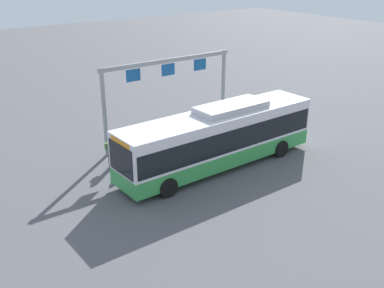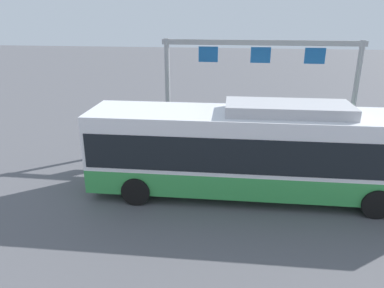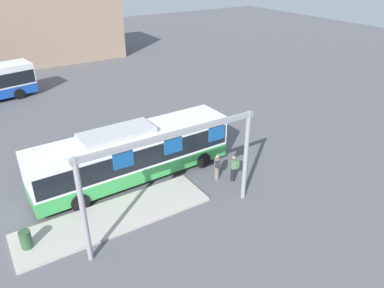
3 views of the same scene
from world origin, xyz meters
name	(u,v)px [view 2 (image 2 of 3)]	position (x,y,z in m)	size (l,w,h in m)	color
ground_plane	(255,194)	(0.00, 0.00, 0.00)	(120.00, 120.00, 0.00)	#56565B
platform_curb	(311,165)	(-2.48, -2.90, 0.08)	(10.00, 2.80, 0.16)	#B2ADA3
bus_main	(259,148)	(-0.01, 0.00, 1.81)	(12.05, 2.91, 3.46)	green
person_boarding	(149,137)	(4.86, -3.39, 0.89)	(0.38, 0.55, 1.67)	black
person_waiting_near	(162,142)	(4.10, -2.75, 0.89)	(0.52, 0.60, 1.67)	slate
platform_sign_gantry	(260,72)	(-0.11, -5.03, 3.75)	(9.14, 0.24, 5.20)	gray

